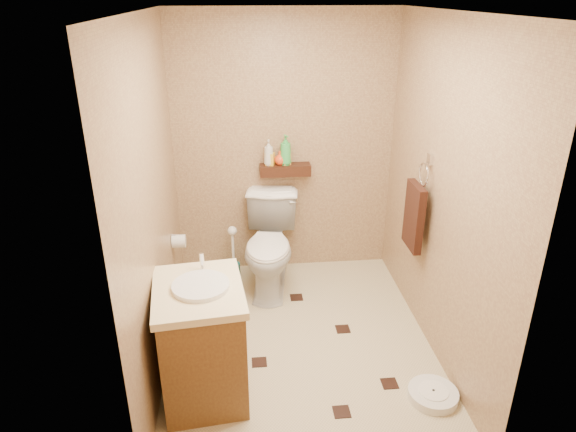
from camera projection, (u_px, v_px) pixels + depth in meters
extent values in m
plane|color=#C8B992|center=(299.00, 342.00, 4.00)|extent=(2.50, 2.50, 0.00)
cube|color=#A1835C|center=(284.00, 148.00, 4.66)|extent=(2.00, 0.04, 2.40)
cube|color=#A1835C|center=(334.00, 299.00, 2.38)|extent=(2.00, 0.04, 2.40)
cube|color=#A1835C|center=(153.00, 205.00, 3.43)|extent=(0.04, 2.50, 2.40)
cube|color=#A1835C|center=(442.00, 194.00, 3.61)|extent=(0.04, 2.50, 2.40)
cube|color=silver|center=(303.00, 11.00, 3.03)|extent=(2.00, 2.50, 0.02)
cube|color=#38180F|center=(285.00, 170.00, 4.66)|extent=(0.46, 0.14, 0.10)
cube|color=black|center=(259.00, 362.00, 3.78)|extent=(0.11, 0.11, 0.01)
cube|color=black|center=(343.00, 329.00, 4.15)|extent=(0.11, 0.11, 0.01)
cube|color=black|center=(342.00, 412.00, 3.33)|extent=(0.11, 0.11, 0.01)
cube|color=black|center=(237.00, 304.00, 4.47)|extent=(0.11, 0.11, 0.01)
cube|color=black|center=(389.00, 383.00, 3.57)|extent=(0.11, 0.11, 0.01)
cube|color=black|center=(296.00, 297.00, 4.58)|extent=(0.11, 0.11, 0.01)
imported|color=white|center=(270.00, 246.00, 4.58)|extent=(0.58, 0.89, 0.85)
cube|color=brown|center=(202.00, 345.00, 3.36)|extent=(0.58, 0.69, 0.77)
cube|color=beige|center=(198.00, 291.00, 3.19)|extent=(0.63, 0.73, 0.05)
cylinder|color=silver|center=(201.00, 287.00, 3.18)|extent=(0.36, 0.36, 0.05)
cylinder|color=silver|center=(202.00, 261.00, 3.35)|extent=(0.03, 0.03, 0.12)
cylinder|color=silver|center=(433.00, 395.00, 3.44)|extent=(0.40, 0.40, 0.06)
cylinder|color=white|center=(433.00, 391.00, 3.42)|extent=(0.20, 0.20, 0.01)
cylinder|color=#1B6C6A|center=(234.00, 270.00, 4.91)|extent=(0.12, 0.12, 0.13)
cylinder|color=silver|center=(233.00, 247.00, 4.81)|extent=(0.02, 0.02, 0.37)
sphere|color=silver|center=(232.00, 231.00, 4.74)|extent=(0.09, 0.09, 0.09)
cube|color=silver|center=(430.00, 159.00, 3.76)|extent=(0.03, 0.06, 0.08)
torus|color=silver|center=(424.00, 175.00, 3.81)|extent=(0.02, 0.19, 0.19)
cube|color=#371710|center=(414.00, 217.00, 3.94)|extent=(0.06, 0.30, 0.52)
cylinder|color=silver|center=(179.00, 241.00, 4.27)|extent=(0.11, 0.11, 0.11)
cylinder|color=silver|center=(173.00, 235.00, 4.24)|extent=(0.04, 0.02, 0.02)
imported|color=beige|center=(269.00, 153.00, 4.58)|extent=(0.10, 0.10, 0.23)
imported|color=gold|center=(270.00, 156.00, 4.59)|extent=(0.10, 0.10, 0.17)
imported|color=#E0451A|center=(280.00, 158.00, 4.61)|extent=(0.14, 0.14, 0.13)
imported|color=green|center=(286.00, 150.00, 4.58)|extent=(0.13, 0.13, 0.27)
imported|color=gold|center=(286.00, 156.00, 4.61)|extent=(0.09, 0.09, 0.16)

